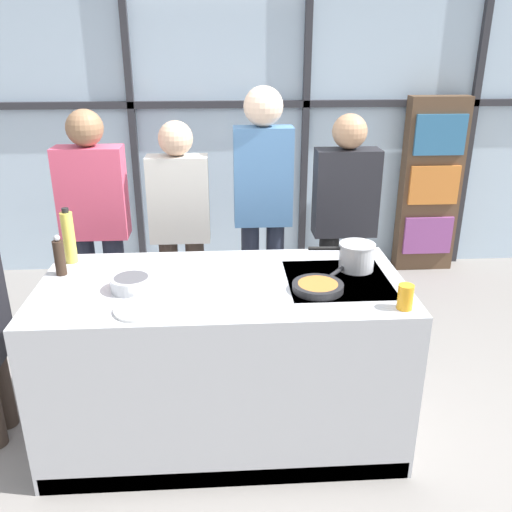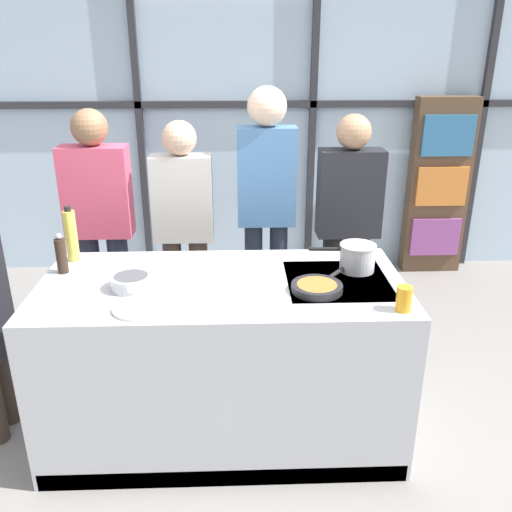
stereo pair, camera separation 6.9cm
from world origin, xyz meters
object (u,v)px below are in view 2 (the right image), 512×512
spectator_far_right (348,219)px  saucepan (357,257)px  oil_bottle (71,235)px  juice_glass_near (404,299)px  spectator_center_right (266,200)px  frying_pan (318,287)px  spectator_center_left (184,223)px  mixing_bowl (131,281)px  spectator_far_left (100,219)px  pepper_grinder (61,255)px  white_plate (139,308)px

spectator_far_right → saucepan: size_ratio=4.57×
oil_bottle → juice_glass_near: size_ratio=2.64×
spectator_center_right → spectator_far_right: size_ratio=1.11×
frying_pan → oil_bottle: bearing=161.3°
spectator_center_left → frying_pan: size_ratio=4.09×
saucepan → spectator_center_right: bearing=117.1°
frying_pan → mixing_bowl: (-0.92, 0.06, 0.02)m
spectator_far_left → oil_bottle: bearing=90.6°
spectator_far_left → spectator_far_right: bearing=-180.0°
pepper_grinder → oil_bottle: bearing=86.7°
spectator_center_left → spectator_center_right: spectator_center_right is taller
oil_bottle → juice_glass_near: oil_bottle is taller
spectator_far_right → juice_glass_near: (-0.01, -1.32, 0.05)m
spectator_far_right → spectator_far_left: bearing=0.0°
spectator_far_right → mixing_bowl: 1.65m
spectator_center_left → spectator_far_right: (1.12, 0.00, 0.01)m
spectator_far_left → mixing_bowl: (0.39, -1.04, 0.00)m
saucepan → mixing_bowl: saucepan is taller
spectator_center_left → spectator_center_right: bearing=-180.0°
frying_pan → spectator_far_left: bearing=140.2°
mixing_bowl → pepper_grinder: pepper_grinder is taller
saucepan → spectator_far_left: bearing=151.3°
frying_pan → mixing_bowl: mixing_bowl is taller
spectator_far_right → pepper_grinder: 1.88m
mixing_bowl → pepper_grinder: size_ratio=0.94×
juice_glass_near → spectator_far_right: bearing=89.7°
spectator_center_left → spectator_far_right: 1.12m
spectator_center_right → white_plate: 1.43m
spectator_far_right → saucepan: (-0.12, -0.86, 0.07)m
spectator_center_left → white_plate: bearing=85.9°
frying_pan → saucepan: saucepan is taller
spectator_far_left → frying_pan: bearing=140.2°
saucepan → pepper_grinder: pepper_grinder is taller
spectator_far_right → saucepan: spectator_far_right is taller
mixing_bowl → frying_pan: bearing=-3.8°
spectator_far_left → oil_bottle: spectator_far_left is taller
spectator_far_left → spectator_center_left: spectator_far_left is taller
spectator_far_left → spectator_center_right: 1.13m
frying_pan → mixing_bowl: bearing=176.2°
spectator_far_left → frying_pan: 1.71m
frying_pan → white_plate: frying_pan is taller
spectator_far_right → frying_pan: 1.16m
spectator_far_left → mixing_bowl: bearing=110.8°
spectator_far_left → pepper_grinder: spectator_far_left is taller
frying_pan → juice_glass_near: (0.36, -0.22, 0.04)m
spectator_far_right → frying_pan: bearing=71.6°
saucepan → oil_bottle: bearing=172.7°
oil_bottle → pepper_grinder: 0.18m
pepper_grinder → juice_glass_near: pepper_grinder is taller
spectator_far_right → oil_bottle: 1.80m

